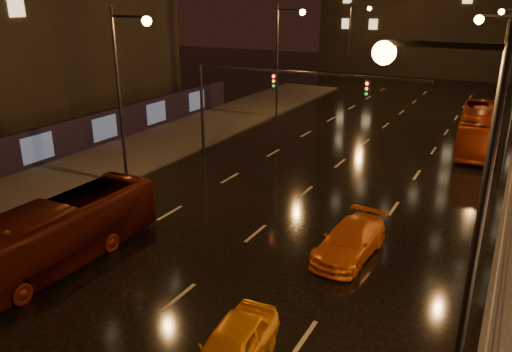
# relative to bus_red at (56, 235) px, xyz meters

# --- Properties ---
(ground) EXTENTS (140.00, 140.00, 0.00)m
(ground) POSITION_rel_bus_red_xyz_m (5.69, 16.42, -1.37)
(ground) COLOR black
(ground) RESTS_ON ground
(sidewalk_left) EXTENTS (7.00, 70.00, 0.15)m
(sidewalk_left) POSITION_rel_bus_red_xyz_m (-7.81, 11.42, -1.30)
(sidewalk_left) COLOR #38332D
(sidewalk_left) RESTS_ON ground
(hoarding_left) EXTENTS (0.30, 46.00, 2.50)m
(hoarding_left) POSITION_rel_bus_red_xyz_m (-11.51, 8.42, -0.12)
(hoarding_left) COLOR black
(hoarding_left) RESTS_ON ground
(traffic_signal) EXTENTS (15.31, 0.32, 6.20)m
(traffic_signal) POSITION_rel_bus_red_xyz_m (0.63, 16.42, 3.36)
(traffic_signal) COLOR black
(traffic_signal) RESTS_ON ground
(streetlight_right) EXTENTS (2.64, 0.50, 10.00)m
(streetlight_right) POSITION_rel_bus_red_xyz_m (14.61, -1.58, 5.06)
(streetlight_right) COLOR black
(streetlight_right) RESTS_ON ground
(railing_right) EXTENTS (0.05, 56.00, 1.00)m
(railing_right) POSITION_rel_bus_red_xyz_m (15.89, 14.42, -0.47)
(railing_right) COLOR #99999E
(railing_right) RESTS_ON sidewalk_right
(bus_red) EXTENTS (2.36, 9.85, 2.74)m
(bus_red) POSITION_rel_bus_red_xyz_m (0.00, 0.00, 0.00)
(bus_red) COLOR #4F130B
(bus_red) RESTS_ON ground
(bus_curb) EXTENTS (3.15, 10.71, 2.95)m
(bus_curb) POSITION_rel_bus_red_xyz_m (13.30, 26.40, 0.10)
(bus_curb) COLOR #A03010
(bus_curb) RESTS_ON ground
(taxi_near) EXTENTS (2.06, 4.35, 1.43)m
(taxi_near) POSITION_rel_bus_red_xyz_m (9.35, -1.87, -0.65)
(taxi_near) COLOR orange
(taxi_near) RESTS_ON ground
(taxi_far) EXTENTS (2.28, 4.94, 1.40)m
(taxi_far) POSITION_rel_bus_red_xyz_m (10.21, 6.42, -0.67)
(taxi_far) COLOR orange
(taxi_far) RESTS_ON ground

